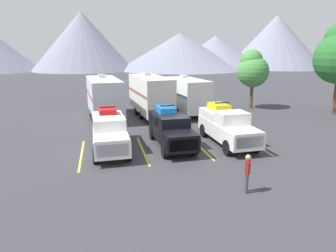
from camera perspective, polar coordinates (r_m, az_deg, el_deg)
name	(u,v)px	position (r m, az deg, el deg)	size (l,w,h in m)	color
ground_plane	(174,152)	(18.25, 1.19, -4.96)	(240.00, 240.00, 0.00)	#38383D
pickup_truck_a	(109,131)	(18.66, -11.24, -0.96)	(2.19, 5.87, 2.58)	white
pickup_truck_b	(171,128)	(19.07, 0.50, -0.41)	(2.16, 5.69, 2.54)	black
pickup_truck_c	(226,125)	(19.95, 11.21, 0.15)	(2.21, 5.91, 2.63)	white
lot_stripe_a	(82,154)	(18.48, -16.34, -5.30)	(0.12, 5.50, 0.01)	gold
lot_stripe_b	(143,150)	(18.58, -4.89, -4.64)	(0.12, 5.50, 0.01)	gold
lot_stripe_c	(199,146)	(19.38, 5.99, -3.85)	(0.12, 5.50, 0.01)	gold
lot_stripe_d	(251,142)	(20.82, 15.68, -3.02)	(0.12, 5.50, 0.01)	gold
camper_trailer_a	(104,96)	(27.26, -12.22, 5.67)	(3.24, 8.83, 3.91)	silver
camper_trailer_b	(150,94)	(27.61, -3.46, 6.19)	(3.19, 8.90, 4.01)	silver
camper_trailer_c	(187,94)	(28.49, 3.72, 6.12)	(3.06, 7.53, 3.70)	white
person_a	(247,171)	(13.33, 15.05, -8.36)	(0.28, 0.37, 1.75)	#3F3F42
tree_a	(253,69)	(32.58, 16.02, 10.52)	(3.25, 3.25, 6.14)	brown
mountain_ridge	(111,47)	(95.00, -10.96, 14.70)	(144.40, 43.10, 17.45)	gray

